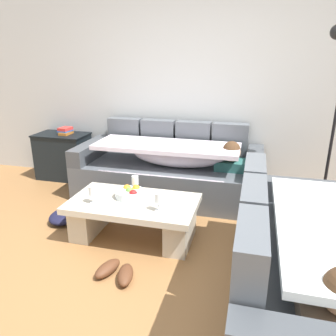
{
  "coord_description": "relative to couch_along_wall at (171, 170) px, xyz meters",
  "views": [
    {
      "loc": [
        0.75,
        -2.11,
        1.68
      ],
      "look_at": [
        -0.09,
        1.08,
        0.55
      ],
      "focal_mm": 35.36,
      "sensor_mm": 36.0,
      "label": 1
    }
  ],
  "objects": [
    {
      "name": "wine_glass_near_left",
      "position": [
        -0.44,
        -1.21,
        0.16
      ],
      "size": [
        0.07,
        0.07,
        0.17
      ],
      "color": "silver",
      "rests_on": "coffee_table"
    },
    {
      "name": "open_magazine",
      "position": [
        0.28,
        -1.03,
        0.05
      ],
      "size": [
        0.31,
        0.26,
        0.01
      ],
      "primitive_type": "cube",
      "rotation": [
        0.0,
        0.0,
        -0.17
      ],
      "color": "white",
      "rests_on": "coffee_table"
    },
    {
      "name": "fruit_bowl",
      "position": [
        -0.15,
        -0.99,
        0.09
      ],
      "size": [
        0.28,
        0.28,
        0.1
      ],
      "color": "silver",
      "rests_on": "coffee_table"
    },
    {
      "name": "couch_along_wall",
      "position": [
        0.0,
        0.0,
        0.0
      ],
      "size": [
        2.23,
        0.92,
        0.88
      ],
      "color": "#53595F",
      "rests_on": "ground_plane"
    },
    {
      "name": "pair_of_shoes",
      "position": [
        -0.02,
        -1.69,
        -0.29
      ],
      "size": [
        0.36,
        0.33,
        0.09
      ],
      "color": "#59331E",
      "rests_on": "ground_plane"
    },
    {
      "name": "ground_plane",
      "position": [
        0.2,
        -1.62,
        -0.33
      ],
      "size": [
        14.0,
        14.0,
        0.0
      ],
      "primitive_type": "plane",
      "color": "olive"
    },
    {
      "name": "floor_lamp",
      "position": [
        1.69,
        -0.1,
        0.78
      ],
      "size": [
        0.33,
        0.31,
        1.95
      ],
      "color": "black",
      "rests_on": "ground_plane"
    },
    {
      "name": "couch_near_window",
      "position": [
        1.34,
        -1.7,
        0.0
      ],
      "size": [
        0.92,
        1.98,
        0.88
      ],
      "rotation": [
        0.0,
        0.0,
        1.57
      ],
      "color": "#53595F",
      "rests_on": "ground_plane"
    },
    {
      "name": "crumpled_garment",
      "position": [
        -0.91,
        -0.95,
        -0.27
      ],
      "size": [
        0.37,
        0.44,
        0.12
      ],
      "primitive_type": "ellipsoid",
      "rotation": [
        0.0,
        0.0,
        1.43
      ],
      "color": "#191933",
      "rests_on": "ground_plane"
    },
    {
      "name": "back_wall",
      "position": [
        0.2,
        0.53,
        1.02
      ],
      "size": [
        9.0,
        0.1,
        2.7
      ],
      "primitive_type": "cube",
      "color": "#BBBEBE",
      "rests_on": "ground_plane"
    },
    {
      "name": "book_stack_on_cabinet",
      "position": [
        -1.56,
        0.23,
        0.35
      ],
      "size": [
        0.17,
        0.21,
        0.09
      ],
      "color": "#B76623",
      "rests_on": "side_cabinet"
    },
    {
      "name": "wine_glass_near_right",
      "position": [
        0.2,
        -1.21,
        0.16
      ],
      "size": [
        0.07,
        0.07,
        0.17
      ],
      "color": "silver",
      "rests_on": "coffee_table"
    },
    {
      "name": "side_cabinet",
      "position": [
        -1.63,
        0.23,
        -0.01
      ],
      "size": [
        0.72,
        0.44,
        0.64
      ],
      "color": "black",
      "rests_on": "ground_plane"
    },
    {
      "name": "wine_glass_far_back",
      "position": [
        -0.15,
        -0.86,
        0.16
      ],
      "size": [
        0.07,
        0.07,
        0.17
      ],
      "color": "silver",
      "rests_on": "coffee_table"
    },
    {
      "name": "coffee_table",
      "position": [
        -0.09,
        -1.07,
        -0.09
      ],
      "size": [
        1.2,
        0.68,
        0.38
      ],
      "color": "beige",
      "rests_on": "ground_plane"
    }
  ]
}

